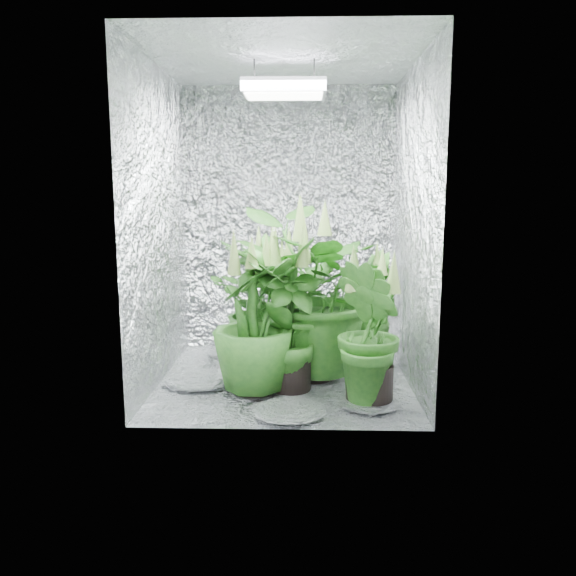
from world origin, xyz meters
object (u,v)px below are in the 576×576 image
(plant_d, at_px, (254,319))
(plant_g, at_px, (371,335))
(grow_lamp, at_px, (284,89))
(plant_c, at_px, (364,312))
(plant_a, at_px, (268,308))
(plant_e, at_px, (312,293))
(plant_f, at_px, (291,315))
(circulation_fan, at_px, (367,340))
(plant_b, at_px, (274,299))

(plant_d, xyz_separation_m, plant_g, (0.68, -0.19, -0.05))
(grow_lamp, relative_size, plant_c, 0.57)
(plant_d, bearing_deg, plant_a, 83.16)
(plant_e, bearing_deg, plant_d, -141.69)
(grow_lamp, distance_m, plant_e, 1.27)
(plant_c, distance_m, plant_f, 0.67)
(plant_c, xyz_separation_m, plant_e, (-0.36, -0.21, 0.17))
(grow_lamp, distance_m, circulation_fan, 1.79)
(plant_d, bearing_deg, plant_b, 83.72)
(plant_f, xyz_separation_m, plant_g, (0.46, -0.25, -0.06))
(plant_c, distance_m, circulation_fan, 0.26)
(plant_a, height_order, plant_d, plant_d)
(plant_d, xyz_separation_m, plant_e, (0.36, 0.28, 0.11))
(plant_a, relative_size, plant_b, 0.93)
(plant_g, bearing_deg, plant_d, 164.07)
(grow_lamp, height_order, plant_d, grow_lamp)
(plant_b, xyz_separation_m, plant_d, (-0.08, -0.73, 0.02))
(plant_b, distance_m, plant_g, 1.10)
(plant_g, bearing_deg, plant_f, 151.80)
(grow_lamp, bearing_deg, plant_e, 13.76)
(grow_lamp, height_order, plant_f, grow_lamp)
(plant_c, bearing_deg, plant_a, -178.78)
(plant_f, bearing_deg, plant_b, 102.06)
(plant_c, xyz_separation_m, circulation_fan, (0.03, 0.12, -0.23))
(plant_c, height_order, plant_g, plant_g)
(plant_d, bearing_deg, plant_c, 34.55)
(plant_e, height_order, circulation_fan, plant_e)
(plant_a, distance_m, plant_d, 0.49)
(plant_a, relative_size, circulation_fan, 2.26)
(plant_f, bearing_deg, circulation_fan, 46.63)
(plant_d, relative_size, plant_e, 0.83)
(plant_g, bearing_deg, circulation_fan, 85.01)
(plant_d, height_order, circulation_fan, plant_d)
(plant_c, relative_size, plant_e, 0.74)
(plant_e, distance_m, circulation_fan, 0.65)
(plant_e, distance_m, plant_f, 0.28)
(plant_a, bearing_deg, plant_e, -33.55)
(plant_c, bearing_deg, grow_lamp, -154.63)
(plant_g, relative_size, circulation_fan, 2.27)
(grow_lamp, bearing_deg, plant_b, 101.31)
(plant_e, xyz_separation_m, circulation_fan, (0.40, 0.33, -0.40))
(plant_f, relative_size, plant_g, 1.11)
(plant_c, bearing_deg, plant_f, -138.14)
(plant_e, bearing_deg, grow_lamp, -166.24)
(grow_lamp, distance_m, plant_d, 1.40)
(plant_b, distance_m, plant_d, 0.73)
(plant_d, bearing_deg, plant_e, 38.31)
(plant_c, bearing_deg, circulation_fan, 73.48)
(grow_lamp, height_order, plant_a, grow_lamp)
(plant_b, bearing_deg, circulation_fan, -9.52)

